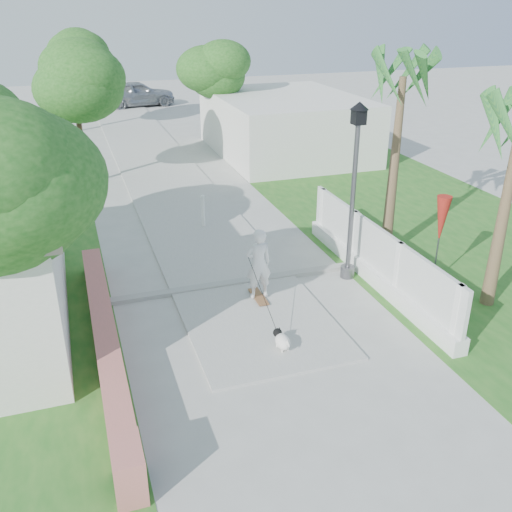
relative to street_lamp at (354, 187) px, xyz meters
name	(u,v)px	position (x,y,z in m)	size (l,w,h in m)	color
ground	(340,448)	(-2.90, -5.50, -2.43)	(90.00, 90.00, 0.00)	#B7B7B2
path_strip	(148,152)	(-2.90, 14.50, -2.40)	(3.20, 36.00, 0.06)	#B7B7B2
curb	(234,283)	(-2.90, 0.50, -2.38)	(6.50, 0.25, 0.10)	#999993
grass_right	(427,225)	(4.10, 2.50, -2.42)	(8.00, 20.00, 0.01)	#24641F
pink_wall	(107,350)	(-6.20, -1.95, -2.11)	(0.45, 8.20, 0.80)	#CC6C68
lattice_fence	(375,263)	(0.50, -0.50, -1.88)	(0.35, 7.00, 1.50)	white
building_right	(285,125)	(3.10, 12.50, -1.13)	(6.00, 8.00, 2.60)	silver
street_lamp	(354,187)	(0.00, 0.00, 0.00)	(0.44, 0.44, 4.44)	#59595E
bollard	(203,210)	(-2.70, 4.50, -1.84)	(0.14, 0.14, 1.09)	white
patio_umbrella	(441,221)	(1.90, -1.00, -0.74)	(0.36, 0.36, 2.30)	#59595E
tree_left_near	(9,193)	(-7.38, -2.52, 1.40)	(3.60, 3.60, 5.28)	#4C3826
tree_path_left	(74,81)	(-5.88, 10.48, 1.39)	(3.40, 3.40, 5.23)	#4C3826
tree_path_right	(213,72)	(0.32, 14.48, 1.07)	(3.00, 3.00, 4.79)	#4C3826
tree_path_far	(70,56)	(-5.68, 20.48, 1.39)	(3.20, 3.20, 5.17)	#4C3826
palm_far	(402,90)	(1.70, 1.00, 2.06)	(1.80, 1.80, 5.30)	brown
skateboarder	(259,267)	(-2.60, -0.55, -1.50)	(0.64, 2.41, 1.81)	brown
dog	(282,340)	(-2.80, -2.60, -2.19)	(0.35, 0.63, 0.43)	white
parked_car	(136,93)	(-1.70, 27.01, -1.59)	(1.98, 4.92, 1.67)	#95999C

